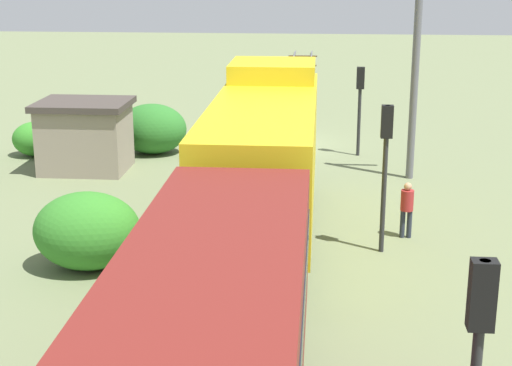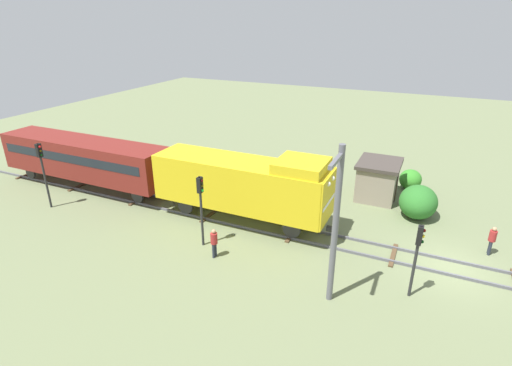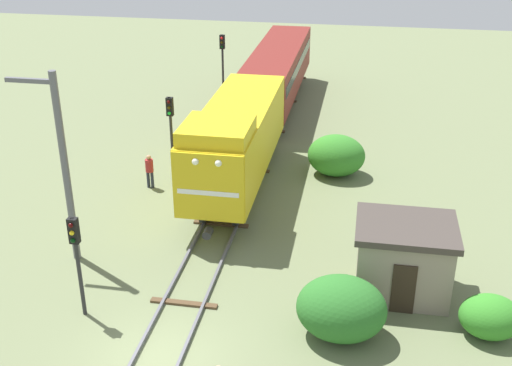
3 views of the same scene
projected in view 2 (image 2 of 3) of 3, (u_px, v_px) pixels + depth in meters
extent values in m
plane|color=#66704C|center=(451.00, 269.00, 20.89)|extent=(105.12, 105.12, 0.00)
cube|color=#595960|center=(451.00, 275.00, 20.26)|extent=(0.10, 70.08, 0.16)
cube|color=#595960|center=(451.00, 260.00, 21.47)|extent=(0.10, 70.08, 0.16)
cube|color=#4C3823|center=(393.00, 255.00, 22.00)|extent=(2.40, 0.24, 0.09)
cube|color=#4C3823|center=(293.00, 233.00, 24.26)|extent=(2.40, 0.24, 0.09)
cube|color=#4C3823|center=(211.00, 214.00, 26.51)|extent=(2.40, 0.24, 0.09)
cube|color=#4C3823|center=(141.00, 199.00, 28.76)|extent=(2.40, 0.24, 0.09)
cube|color=#4C3823|center=(81.00, 185.00, 31.01)|extent=(2.40, 0.24, 0.09)
cube|color=#4C3823|center=(29.00, 174.00, 33.27)|extent=(2.40, 0.24, 0.09)
cube|color=gold|center=(240.00, 183.00, 24.60)|extent=(2.90, 11.00, 2.90)
cube|color=gold|center=(302.00, 166.00, 22.42)|extent=(2.75, 2.80, 0.60)
cube|color=gold|center=(328.00, 199.00, 22.46)|extent=(2.84, 0.10, 2.84)
cube|color=white|center=(329.00, 202.00, 22.52)|extent=(2.46, 0.06, 0.20)
sphere|color=white|center=(328.00, 184.00, 21.64)|extent=(0.28, 0.28, 0.28)
sphere|color=white|center=(333.00, 178.00, 22.39)|extent=(0.28, 0.28, 0.28)
cylinder|color=#262628|center=(331.00, 229.00, 23.06)|extent=(0.36, 0.50, 0.36)
cylinder|color=#262628|center=(292.00, 229.00, 23.35)|extent=(0.18, 1.10, 1.10)
cylinder|color=#262628|center=(300.00, 218.00, 24.55)|extent=(0.18, 1.10, 1.10)
cylinder|color=#262628|center=(186.00, 206.00, 26.20)|extent=(0.18, 1.10, 1.10)
cylinder|color=#262628|center=(197.00, 197.00, 27.41)|extent=(0.18, 1.10, 1.10)
cube|color=maroon|center=(84.00, 157.00, 29.75)|extent=(2.80, 14.00, 2.70)
cube|color=black|center=(83.00, 153.00, 29.61)|extent=(2.84, 12.88, 0.64)
cylinder|color=#262628|center=(137.00, 196.00, 27.77)|extent=(0.16, 0.96, 0.96)
cylinder|color=#262628|center=(151.00, 188.00, 28.98)|extent=(0.16, 0.96, 0.96)
cylinder|color=#262628|center=(31.00, 172.00, 31.94)|extent=(0.16, 0.96, 0.96)
cylinder|color=#262628|center=(46.00, 167.00, 33.15)|extent=(0.16, 0.96, 0.96)
cylinder|color=#262628|center=(415.00, 262.00, 18.19)|extent=(0.14, 0.14, 3.72)
cube|color=black|center=(420.00, 235.00, 17.64)|extent=(0.32, 0.24, 0.90)
sphere|color=#390606|center=(424.00, 231.00, 17.48)|extent=(0.16, 0.16, 0.16)
sphere|color=yellow|center=(423.00, 236.00, 17.59)|extent=(0.16, 0.16, 0.16)
sphere|color=black|center=(422.00, 242.00, 17.70)|extent=(0.16, 0.16, 0.16)
cylinder|color=#262628|center=(201.00, 212.00, 22.27)|extent=(0.14, 0.14, 4.21)
cube|color=black|center=(200.00, 185.00, 21.63)|extent=(0.32, 0.24, 0.90)
sphere|color=#390606|center=(202.00, 181.00, 21.47)|extent=(0.16, 0.16, 0.16)
sphere|color=#3C3306|center=(202.00, 186.00, 21.58)|extent=(0.16, 0.16, 0.16)
sphere|color=green|center=(202.00, 190.00, 21.69)|extent=(0.16, 0.16, 0.16)
cylinder|color=#262628|center=(45.00, 176.00, 26.72)|extent=(0.14, 0.14, 4.57)
cube|color=black|center=(39.00, 150.00, 26.01)|extent=(0.32, 0.24, 0.90)
sphere|color=red|center=(40.00, 147.00, 25.85)|extent=(0.16, 0.16, 0.16)
sphere|color=#3C3306|center=(40.00, 151.00, 25.96)|extent=(0.16, 0.16, 0.16)
sphere|color=black|center=(41.00, 155.00, 26.07)|extent=(0.16, 0.16, 0.16)
cylinder|color=#262B38|center=(490.00, 248.00, 21.94)|extent=(0.15, 0.15, 0.85)
cylinder|color=#262B38|center=(490.00, 247.00, 22.10)|extent=(0.15, 0.15, 0.85)
cylinder|color=maroon|center=(493.00, 236.00, 21.74)|extent=(0.38, 0.38, 0.62)
sphere|color=tan|center=(495.00, 229.00, 21.57)|extent=(0.23, 0.23, 0.23)
cylinder|color=#262B38|center=(214.00, 251.00, 21.70)|extent=(0.15, 0.15, 0.85)
cylinder|color=#262B38|center=(215.00, 249.00, 21.86)|extent=(0.15, 0.15, 0.85)
cylinder|color=maroon|center=(214.00, 238.00, 21.49)|extent=(0.38, 0.38, 0.62)
sphere|color=tan|center=(214.00, 231.00, 21.33)|extent=(0.23, 0.23, 0.23)
cylinder|color=#595960|center=(335.00, 228.00, 17.25)|extent=(0.28, 0.28, 7.55)
cube|color=#595960|center=(336.00, 161.00, 15.18)|extent=(1.80, 0.16, 0.16)
cube|color=gray|center=(378.00, 181.00, 28.65)|extent=(3.20, 2.60, 2.50)
cube|color=#3F3833|center=(380.00, 163.00, 28.12)|extent=(3.50, 2.90, 0.24)
cube|color=#2D2319|center=(396.00, 188.00, 28.26)|extent=(0.80, 0.06, 1.90)
ellipsoid|color=#317A26|center=(237.00, 177.00, 30.04)|extent=(2.87, 2.35, 2.09)
ellipsoid|color=#296A26|center=(418.00, 202.00, 25.92)|extent=(2.92, 2.39, 2.12)
ellipsoid|color=#338326|center=(410.00, 179.00, 30.36)|extent=(2.00, 1.63, 1.45)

